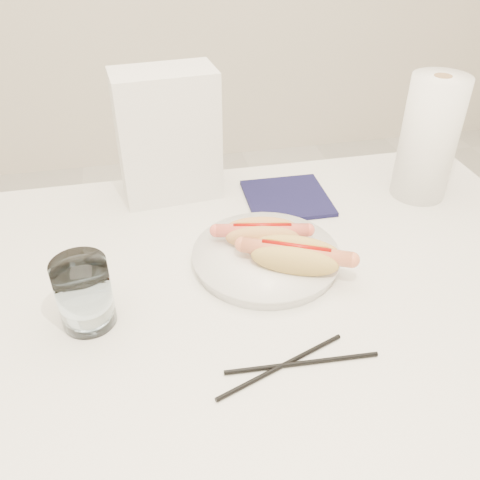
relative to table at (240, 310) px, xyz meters
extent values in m
cube|color=white|center=(0.00, 0.00, 0.04)|extent=(1.20, 0.80, 0.04)
cylinder|color=silver|center=(0.54, 0.34, -0.34)|extent=(0.04, 0.04, 0.71)
cylinder|color=white|center=(0.06, 0.05, 0.07)|extent=(0.29, 0.29, 0.02)
ellipsoid|color=tan|center=(0.05, 0.06, 0.10)|extent=(0.13, 0.06, 0.04)
ellipsoid|color=tan|center=(0.06, 0.09, 0.10)|extent=(0.13, 0.06, 0.04)
ellipsoid|color=tan|center=(0.06, 0.08, 0.09)|extent=(0.12, 0.07, 0.02)
cylinder|color=#E96352|center=(0.06, 0.08, 0.11)|extent=(0.16, 0.06, 0.02)
cylinder|color=#990A05|center=(0.06, 0.08, 0.12)|extent=(0.10, 0.03, 0.01)
ellipsoid|color=#D5AD53|center=(0.09, -0.01, 0.10)|extent=(0.14, 0.10, 0.05)
ellipsoid|color=#D5AD53|center=(0.10, 0.01, 0.10)|extent=(0.14, 0.10, 0.05)
ellipsoid|color=#D5AD53|center=(0.09, 0.00, 0.09)|extent=(0.14, 0.11, 0.03)
cylinder|color=#E37950|center=(0.09, 0.00, 0.11)|extent=(0.17, 0.10, 0.03)
cylinder|color=#990A05|center=(0.09, 0.00, 0.12)|extent=(0.11, 0.06, 0.01)
cylinder|color=white|center=(-0.24, -0.04, 0.11)|extent=(0.08, 0.08, 0.11)
cylinder|color=black|center=(0.02, -0.18, 0.06)|extent=(0.20, 0.08, 0.01)
cylinder|color=black|center=(0.05, -0.19, 0.06)|extent=(0.22, 0.02, 0.01)
cube|color=white|center=(-0.08, 0.32, 0.19)|extent=(0.20, 0.13, 0.26)
cube|color=black|center=(0.15, 0.24, 0.06)|extent=(0.17, 0.17, 0.01)
cylinder|color=white|center=(0.43, 0.21, 0.18)|extent=(0.12, 0.12, 0.25)
camera|label=1|loc=(-0.14, -0.63, 0.61)|focal=38.20mm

